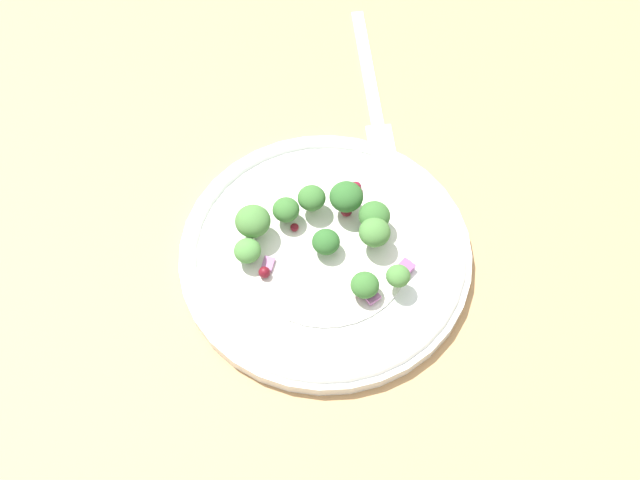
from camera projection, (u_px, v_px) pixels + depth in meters
ground_plane at (332, 264)px, 69.25cm from camera, size 180.00×180.00×2.00cm
plate at (320, 251)px, 67.75cm from camera, size 24.46×24.46×1.70cm
dressing_pool at (320, 249)px, 67.38cm from camera, size 14.19×14.19×0.20cm
broccoli_floret_0 at (341, 197)px, 67.45cm from camera, size 2.85×2.85×2.89cm
broccoli_floret_1 at (320, 240)px, 66.28cm from camera, size 2.32×2.32×2.35cm
broccoli_floret_2 at (369, 216)px, 66.82cm from camera, size 2.64×2.64×2.67cm
broccoli_floret_3 at (392, 276)px, 63.92cm from camera, size 1.96×1.96×1.98cm
broccoli_floret_4 at (247, 221)px, 66.29cm from camera, size 2.95×2.95×2.99cm
broccoli_floret_5 at (359, 285)px, 64.06cm from camera, size 2.30×2.30×2.33cm
broccoli_floret_6 at (281, 210)px, 67.41cm from camera, size 2.28×2.28×2.31cm
broccoli_floret_7 at (306, 198)px, 67.73cm from camera, size 2.38×2.38×2.41cm
broccoli_floret_8 at (369, 233)px, 65.76cm from camera, size 2.60×2.60×2.63cm
broccoli_floret_9 at (242, 251)px, 65.56cm from camera, size 2.23×2.23×2.26cm
cranberry_0 at (259, 272)px, 65.52cm from camera, size 0.97×0.97×0.97cm
cranberry_1 at (351, 187)px, 69.90cm from camera, size 0.99×0.99×0.99cm
cranberry_2 at (341, 211)px, 68.45cm from camera, size 1.00×1.00×1.00cm
cranberry_3 at (289, 227)px, 67.89cm from camera, size 0.73×0.73×0.73cm
cranberry_4 at (355, 291)px, 64.46cm from camera, size 0.87×0.87×0.87cm
onion_bit_0 at (263, 264)px, 66.35cm from camera, size 1.38×1.12×0.50cm
onion_bit_1 at (400, 267)px, 66.05cm from camera, size 1.60×1.60×0.49cm
onion_bit_2 at (367, 297)px, 64.45cm from camera, size 1.44×1.46×0.33cm
fork at (367, 89)px, 77.81cm from camera, size 18.66×4.58×0.50cm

